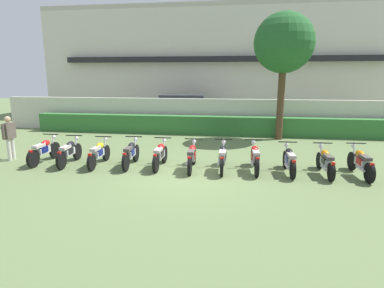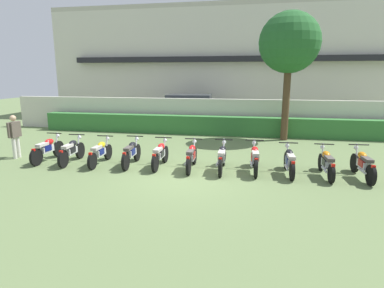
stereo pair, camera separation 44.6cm
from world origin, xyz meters
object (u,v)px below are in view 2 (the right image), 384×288
at_px(motorcycle_in_row_1, 72,151).
at_px(motorcycle_in_row_9, 326,163).
at_px(tree_near_inspector, 289,43).
at_px(motorcycle_in_row_3, 131,153).
at_px(motorcycle_in_row_10, 363,164).
at_px(motorcycle_in_row_7, 255,158).
at_px(motorcycle_in_row_0, 47,149).
at_px(parked_car, 191,110).
at_px(motorcycle_in_row_4, 160,154).
at_px(motorcycle_in_row_8, 289,161).
at_px(inspector_person, 15,133).
at_px(motorcycle_in_row_5, 192,156).
at_px(motorcycle_in_row_2, 100,152).
at_px(motorcycle_in_row_6, 222,157).

height_order(motorcycle_in_row_1, motorcycle_in_row_9, motorcycle_in_row_1).
bearing_deg(tree_near_inspector, motorcycle_in_row_3, -134.90).
bearing_deg(tree_near_inspector, motorcycle_in_row_9, -82.26).
bearing_deg(motorcycle_in_row_10, motorcycle_in_row_7, 85.62).
relative_size(tree_near_inspector, motorcycle_in_row_0, 3.10).
distance_m(motorcycle_in_row_3, motorcycle_in_row_10, 7.39).
distance_m(tree_near_inspector, motorcycle_in_row_1, 10.46).
bearing_deg(parked_car, motorcycle_in_row_4, -88.38).
bearing_deg(parked_car, motorcycle_in_row_3, -94.65).
bearing_deg(motorcycle_in_row_3, parked_car, -4.57).
bearing_deg(motorcycle_in_row_8, motorcycle_in_row_4, 86.80).
bearing_deg(inspector_person, motorcycle_in_row_3, -1.72).
relative_size(motorcycle_in_row_3, motorcycle_in_row_4, 1.03).
xyz_separation_m(motorcycle_in_row_0, motorcycle_in_row_5, (5.34, -0.04, -0.01)).
height_order(tree_near_inspector, motorcycle_in_row_9, tree_near_inspector).
height_order(tree_near_inspector, motorcycle_in_row_2, tree_near_inspector).
distance_m(motorcycle_in_row_1, motorcycle_in_row_10, 9.59).
distance_m(tree_near_inspector, motorcycle_in_row_0, 11.19).
relative_size(motorcycle_in_row_3, inspector_person, 1.14).
height_order(parked_car, motorcycle_in_row_7, parked_car).
height_order(motorcycle_in_row_1, motorcycle_in_row_10, motorcycle_in_row_1).
bearing_deg(motorcycle_in_row_7, motorcycle_in_row_10, -94.89).
bearing_deg(motorcycle_in_row_4, parked_car, 4.42).
bearing_deg(motorcycle_in_row_2, motorcycle_in_row_8, -92.26).
distance_m(parked_car, motorcycle_in_row_10, 11.86).
distance_m(motorcycle_in_row_3, inspector_person, 4.66).
bearing_deg(motorcycle_in_row_8, motorcycle_in_row_0, 87.37).
xyz_separation_m(motorcycle_in_row_5, motorcycle_in_row_6, (1.01, 0.01, 0.01)).
relative_size(parked_car, motorcycle_in_row_0, 2.40).
distance_m(motorcycle_in_row_3, motorcycle_in_row_7, 4.19).
distance_m(parked_car, motorcycle_in_row_9, 11.27).
distance_m(parked_car, motorcycle_in_row_5, 9.69).
height_order(motorcycle_in_row_5, motorcycle_in_row_8, motorcycle_in_row_5).
bearing_deg(motorcycle_in_row_5, motorcycle_in_row_0, 87.40).
xyz_separation_m(motorcycle_in_row_2, motorcycle_in_row_8, (6.38, 0.01, 0.00)).
relative_size(motorcycle_in_row_6, motorcycle_in_row_8, 1.06).
bearing_deg(motorcycle_in_row_0, motorcycle_in_row_1, -93.54).
height_order(motorcycle_in_row_1, motorcycle_in_row_4, motorcycle_in_row_1).
distance_m(motorcycle_in_row_1, inspector_person, 2.49).
relative_size(motorcycle_in_row_4, motorcycle_in_row_5, 0.95).
bearing_deg(motorcycle_in_row_10, motorcycle_in_row_2, 87.37).
height_order(motorcycle_in_row_2, motorcycle_in_row_9, motorcycle_in_row_2).
bearing_deg(motorcycle_in_row_9, motorcycle_in_row_2, 88.78).
bearing_deg(motorcycle_in_row_10, tree_near_inspector, 14.92).
relative_size(motorcycle_in_row_0, motorcycle_in_row_5, 1.00).
relative_size(motorcycle_in_row_3, motorcycle_in_row_8, 1.03).
xyz_separation_m(motorcycle_in_row_6, motorcycle_in_row_9, (3.21, 0.00, -0.02)).
relative_size(motorcycle_in_row_6, inspector_person, 1.18).
distance_m(motorcycle_in_row_0, motorcycle_in_row_7, 7.39).
relative_size(motorcycle_in_row_3, motorcycle_in_row_10, 0.96).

